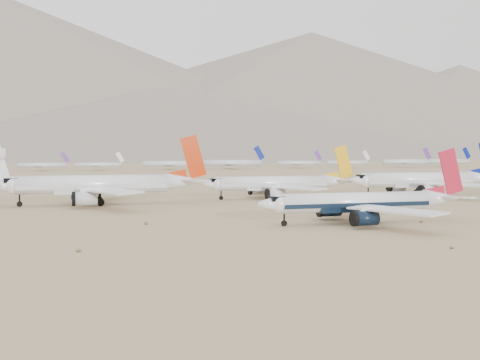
% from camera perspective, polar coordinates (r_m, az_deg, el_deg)
% --- Properties ---
extents(ground, '(7000.00, 7000.00, 0.00)m').
position_cam_1_polar(ground, '(116.48, 7.10, -4.55)').
color(ground, '#876A4E').
rests_on(ground, ground).
extents(main_airliner, '(43.78, 42.76, 15.45)m').
position_cam_1_polar(main_airliner, '(125.38, 11.67, -2.10)').
color(main_airliner, white).
rests_on(main_airliner, ground).
extents(row2_navy_widebody, '(51.13, 50.00, 18.19)m').
position_cam_1_polar(row2_navy_widebody, '(202.80, 17.09, -0.01)').
color(row2_navy_widebody, white).
rests_on(row2_navy_widebody, ground).
extents(row2_gold_tail, '(46.15, 45.14, 16.43)m').
position_cam_1_polar(row2_gold_tail, '(183.53, 3.70, -0.34)').
color(row2_gold_tail, white).
rests_on(row2_gold_tail, ground).
extents(row2_orange_tail, '(53.95, 52.77, 19.24)m').
position_cam_1_polar(row2_orange_tail, '(167.30, -12.93, -0.46)').
color(row2_orange_tail, white).
rests_on(row2_orange_tail, ground).
extents(distant_storage_row, '(666.15, 61.70, 15.28)m').
position_cam_1_polar(distant_storage_row, '(444.42, -2.01, 1.60)').
color(distant_storage_row, silver).
rests_on(distant_storage_row, ground).
extents(mountain_range, '(7354.00, 3024.00, 470.00)m').
position_cam_1_polar(mountain_range, '(1766.59, -12.46, 8.62)').
color(mountain_range, slate).
rests_on(mountain_range, ground).
extents(foothills, '(4637.50, 1395.00, 155.00)m').
position_cam_1_polar(foothills, '(1335.98, 9.26, 5.19)').
color(foothills, slate).
rests_on(foothills, ground).
extents(desert_scrub, '(261.14, 121.67, 0.65)m').
position_cam_1_polar(desert_scrub, '(88.29, 13.96, -6.85)').
color(desert_scrub, brown).
rests_on(desert_scrub, ground).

